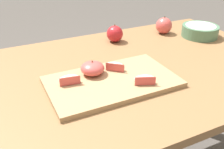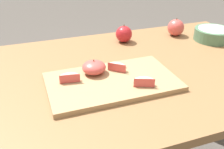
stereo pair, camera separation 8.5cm
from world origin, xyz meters
TOP-DOWN VIEW (x-y plane):
  - dining_table at (0.00, 0.00)m, footprint 1.48×0.84m
  - cutting_board at (-0.04, -0.08)m, footprint 0.45×0.26m
  - apple_half_skin_up at (-0.09, -0.02)m, footprint 0.09×0.09m
  - apple_wedge_right at (0.00, -0.02)m, footprint 0.07×0.07m
  - apple_wedge_left at (-0.18, -0.05)m, footprint 0.08×0.04m
  - apple_wedge_middle at (0.04, -0.16)m, footprint 0.08×0.05m
  - whole_apple_pink_lady at (0.43, 0.27)m, footprint 0.08×0.08m
  - whole_apple_crimson at (0.15, 0.27)m, footprint 0.08×0.08m
  - ceramic_fruit_bowl at (0.57, 0.15)m, footprint 0.18×0.18m

SIDE VIEW (x-z plane):
  - dining_table at x=0.00m, z-range 0.28..1.02m
  - cutting_board at x=-0.04m, z-range 0.74..0.76m
  - ceramic_fruit_bowl at x=0.57m, z-range 0.75..0.80m
  - apple_wedge_right at x=0.00m, z-range 0.76..0.79m
  - apple_wedge_left at x=-0.18m, z-range 0.76..0.79m
  - apple_wedge_middle at x=0.04m, z-range 0.76..0.79m
  - whole_apple_crimson at x=0.15m, z-range 0.74..0.83m
  - apple_half_skin_up at x=-0.09m, z-range 0.76..0.81m
  - whole_apple_pink_lady at x=0.43m, z-range 0.74..0.83m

